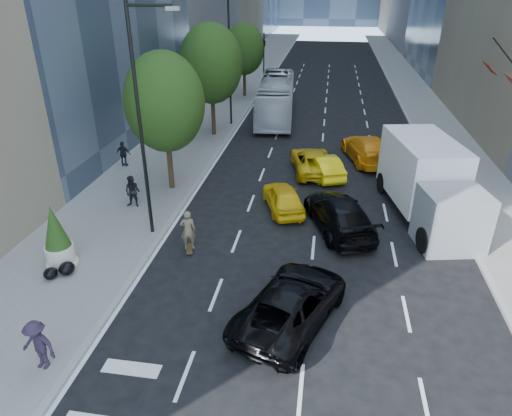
% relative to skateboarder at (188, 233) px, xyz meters
% --- Properties ---
extents(ground, '(160.00, 160.00, 0.00)m').
position_rel_skateboarder_xyz_m(ground, '(4.38, -2.85, -0.92)').
color(ground, black).
rests_on(ground, ground).
extents(sidewalk_left, '(6.00, 120.00, 0.15)m').
position_rel_skateboarder_xyz_m(sidewalk_left, '(-4.62, 27.15, -0.85)').
color(sidewalk_left, slate).
rests_on(sidewalk_left, ground).
extents(sidewalk_right, '(4.00, 120.00, 0.15)m').
position_rel_skateboarder_xyz_m(sidewalk_right, '(14.38, 27.15, -0.85)').
color(sidewalk_right, slate).
rests_on(sidewalk_right, ground).
extents(lamp_near, '(2.13, 0.22, 10.00)m').
position_rel_skateboarder_xyz_m(lamp_near, '(-1.95, 1.15, 4.89)').
color(lamp_near, black).
rests_on(lamp_near, sidewalk_left).
extents(lamp_far, '(2.13, 0.22, 10.00)m').
position_rel_skateboarder_xyz_m(lamp_far, '(-1.95, 19.15, 4.89)').
color(lamp_far, black).
rests_on(lamp_far, sidewalk_left).
extents(tree_near, '(4.20, 4.20, 7.46)m').
position_rel_skateboarder_xyz_m(tree_near, '(-2.82, 6.15, 4.05)').
color(tree_near, '#2F2212').
rests_on(tree_near, sidewalk_left).
extents(tree_mid, '(4.50, 4.50, 7.99)m').
position_rel_skateboarder_xyz_m(tree_mid, '(-2.82, 16.15, 4.40)').
color(tree_mid, '#2F2212').
rests_on(tree_mid, sidewalk_left).
extents(tree_far, '(3.90, 3.90, 6.92)m').
position_rel_skateboarder_xyz_m(tree_far, '(-2.82, 29.15, 3.70)').
color(tree_far, '#2F2212').
rests_on(tree_far, sidewalk_left).
extents(traffic_signal, '(2.48, 0.53, 5.20)m').
position_rel_skateboarder_xyz_m(traffic_signal, '(-2.02, 37.15, 3.31)').
color(traffic_signal, black).
rests_on(traffic_signal, sidewalk_left).
extents(skateboarder, '(0.76, 0.60, 1.84)m').
position_rel_skateboarder_xyz_m(skateboarder, '(0.00, 0.00, 0.00)').
color(skateboarder, brown).
rests_on(skateboarder, ground).
extents(black_sedan_lincoln, '(4.28, 5.96, 1.51)m').
position_rel_skateboarder_xyz_m(black_sedan_lincoln, '(4.82, -3.85, -0.17)').
color(black_sedan_lincoln, black).
rests_on(black_sedan_lincoln, ground).
extents(black_sedan_mercedes, '(3.94, 5.96, 1.61)m').
position_rel_skateboarder_xyz_m(black_sedan_mercedes, '(6.46, 3.04, -0.12)').
color(black_sedan_mercedes, black).
rests_on(black_sedan_mercedes, ground).
extents(taxi_a, '(2.81, 4.28, 1.36)m').
position_rel_skateboarder_xyz_m(taxi_a, '(3.63, 4.68, -0.24)').
color(taxi_a, yellow).
rests_on(taxi_a, ground).
extents(taxi_b, '(2.77, 4.27, 1.33)m').
position_rel_skateboarder_xyz_m(taxi_b, '(5.58, 9.54, -0.25)').
color(taxi_b, yellow).
rests_on(taxi_b, ground).
extents(taxi_c, '(3.22, 5.33, 1.38)m').
position_rel_skateboarder_xyz_m(taxi_c, '(4.88, 10.15, -0.23)').
color(taxi_c, gold).
rests_on(taxi_c, ground).
extents(taxi_d, '(3.62, 6.05, 1.64)m').
position_rel_skateboarder_xyz_m(taxi_d, '(8.30, 12.65, -0.10)').
color(taxi_d, orange).
rests_on(taxi_d, ground).
extents(city_bus, '(3.65, 12.14, 3.33)m').
position_rel_skateboarder_xyz_m(city_bus, '(1.18, 22.16, 0.75)').
color(city_bus, silver).
rests_on(city_bus, ground).
extents(box_truck, '(4.24, 8.08, 3.68)m').
position_rel_skateboarder_xyz_m(box_truck, '(10.68, 5.06, 0.95)').
color(box_truck, white).
rests_on(box_truck, ground).
extents(pedestrian_a, '(0.85, 0.67, 1.68)m').
position_rel_skateboarder_xyz_m(pedestrian_a, '(-3.99, 3.51, 0.07)').
color(pedestrian_a, black).
rests_on(pedestrian_a, sidewalk_left).
extents(pedestrian_b, '(0.95, 0.44, 1.59)m').
position_rel_skateboarder_xyz_m(pedestrian_b, '(-6.82, 8.87, 0.03)').
color(pedestrian_b, black).
rests_on(pedestrian_b, sidewalk_left).
extents(pedestrian_c, '(1.18, 0.78, 1.71)m').
position_rel_skateboarder_xyz_m(pedestrian_c, '(-2.42, -7.33, 0.09)').
color(pedestrian_c, '#2A1F2F').
rests_on(pedestrian_c, sidewalk_left).
extents(planter_shrub, '(1.13, 1.13, 2.71)m').
position_rel_skateboarder_xyz_m(planter_shrub, '(-4.81, -2.08, 0.52)').
color(planter_shrub, beige).
rests_on(planter_shrub, sidewalk_left).
extents(garbage_bags, '(1.05, 1.01, 0.52)m').
position_rel_skateboarder_xyz_m(garbage_bags, '(-4.45, -2.82, -0.52)').
color(garbage_bags, black).
rests_on(garbage_bags, sidewalk_left).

